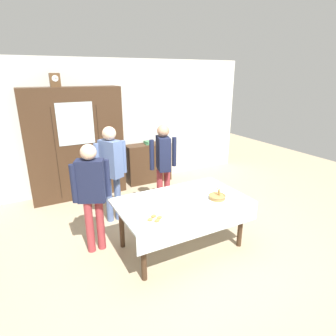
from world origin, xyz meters
name	(u,v)px	position (x,y,z in m)	size (l,w,h in m)	color
ground_plane	(174,239)	(0.00, 0.00, 0.00)	(12.00, 12.00, 0.00)	tan
back_wall	(114,124)	(0.00, 2.65, 1.35)	(6.40, 0.10, 2.70)	silver
dining_table	(183,207)	(0.00, -0.24, 0.65)	(1.79, 1.07, 0.74)	#3D2819
wall_cabinet	(76,144)	(-0.90, 2.35, 1.08)	(1.82, 0.46, 2.17)	#3D2819
mantel_clock	(55,80)	(-1.14, 2.35, 2.29)	(0.18, 0.11, 0.24)	brown
bookshelf_low	(148,163)	(0.67, 2.41, 0.45)	(1.02, 0.35, 0.89)	#3D2819
book_stack	(148,143)	(0.67, 2.41, 0.92)	(0.17, 0.23, 0.06)	#3D754C
tea_cup_far_right	(172,197)	(-0.09, -0.09, 0.76)	(0.13, 0.13, 0.06)	white
tea_cup_near_left	(156,206)	(-0.42, -0.24, 0.77)	(0.13, 0.13, 0.06)	white
tea_cup_mid_right	(198,195)	(0.27, -0.21, 0.77)	(0.13, 0.13, 0.06)	white
tea_cup_back_edge	(167,211)	(-0.35, -0.43, 0.77)	(0.13, 0.13, 0.06)	white
bread_basket	(217,197)	(0.46, -0.40, 0.77)	(0.24, 0.24, 0.16)	#9E7542
pastry_plate	(155,219)	(-0.57, -0.54, 0.75)	(0.28, 0.28, 0.05)	white
spoon_mid_right	(183,213)	(-0.18, -0.52, 0.74)	(0.12, 0.02, 0.01)	silver
spoon_back_edge	(165,202)	(-0.24, -0.16, 0.74)	(0.12, 0.02, 0.01)	silver
person_beside_shelf	(163,160)	(0.32, 0.97, 0.96)	(0.52, 0.40, 1.58)	#933338
person_behind_table_left	(92,189)	(-1.10, 0.30, 0.94)	(0.52, 0.33, 1.55)	#933338
person_behind_table_right	(111,166)	(-0.61, 1.01, 0.98)	(0.52, 0.41, 1.62)	slate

